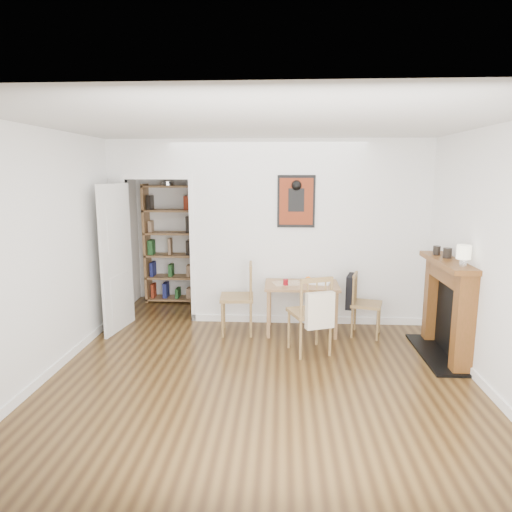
# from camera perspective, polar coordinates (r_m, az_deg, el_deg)

# --- Properties ---
(ground) EXTENTS (5.20, 5.20, 0.00)m
(ground) POSITION_cam_1_polar(r_m,az_deg,el_deg) (5.44, 0.84, -12.79)
(ground) COLOR brown
(ground) RESTS_ON ground
(room_shell) EXTENTS (5.20, 5.20, 5.20)m
(room_shell) POSITION_cam_1_polar(r_m,az_deg,el_deg) (6.40, 2.28, 2.80)
(room_shell) COLOR white
(room_shell) RESTS_ON ground
(dining_table) EXTENTS (0.98, 0.63, 0.67)m
(dining_table) POSITION_cam_1_polar(r_m,az_deg,el_deg) (6.18, 5.72, -4.23)
(dining_table) COLOR #946E45
(dining_table) RESTS_ON ground
(chair_left) EXTENTS (0.51, 0.51, 0.96)m
(chair_left) POSITION_cam_1_polar(r_m,az_deg,el_deg) (6.15, -2.40, -5.29)
(chair_left) COLOR olive
(chair_left) RESTS_ON ground
(chair_right) EXTENTS (0.56, 0.52, 0.84)m
(chair_right) POSITION_cam_1_polar(r_m,az_deg,el_deg) (6.23, 13.48, -5.82)
(chair_right) COLOR olive
(chair_right) RESTS_ON ground
(chair_front) EXTENTS (0.62, 0.66, 0.97)m
(chair_front) POSITION_cam_1_polar(r_m,az_deg,el_deg) (5.51, 6.77, -7.11)
(chair_front) COLOR olive
(chair_front) RESTS_ON ground
(bookshelf) EXTENTS (0.83, 0.33, 1.96)m
(bookshelf) POSITION_cam_1_polar(r_m,az_deg,el_deg) (7.71, -10.69, 1.45)
(bookshelf) COLOR #946E45
(bookshelf) RESTS_ON ground
(fireplace) EXTENTS (0.45, 1.25, 1.16)m
(fireplace) POSITION_cam_1_polar(r_m,az_deg,el_deg) (5.80, 22.90, -5.70)
(fireplace) COLOR brown
(fireplace) RESTS_ON ground
(red_glass) EXTENTS (0.07, 0.07, 0.09)m
(red_glass) POSITION_cam_1_polar(r_m,az_deg,el_deg) (6.05, 3.72, -3.28)
(red_glass) COLOR maroon
(red_glass) RESTS_ON dining_table
(orange_fruit) EXTENTS (0.09, 0.09, 0.09)m
(orange_fruit) POSITION_cam_1_polar(r_m,az_deg,el_deg) (6.22, 6.53, -2.96)
(orange_fruit) COLOR orange
(orange_fruit) RESTS_ON dining_table
(placemat) EXTENTS (0.44, 0.37, 0.00)m
(placemat) POSITION_cam_1_polar(r_m,az_deg,el_deg) (6.18, 3.94, -3.41)
(placemat) COLOR beige
(placemat) RESTS_ON dining_table
(notebook) EXTENTS (0.32, 0.27, 0.01)m
(notebook) POSITION_cam_1_polar(r_m,az_deg,el_deg) (6.20, 7.89, -3.38)
(notebook) COLOR white
(notebook) RESTS_ON dining_table
(mantel_lamp) EXTENTS (0.15, 0.15, 0.23)m
(mantel_lamp) POSITION_cam_1_polar(r_m,az_deg,el_deg) (5.27, 24.53, 0.30)
(mantel_lamp) COLOR silver
(mantel_lamp) RESTS_ON fireplace
(ceramic_jar_a) EXTENTS (0.10, 0.10, 0.12)m
(ceramic_jar_a) POSITION_cam_1_polar(r_m,az_deg,el_deg) (5.76, 22.80, 0.35)
(ceramic_jar_a) COLOR black
(ceramic_jar_a) RESTS_ON fireplace
(ceramic_jar_b) EXTENTS (0.09, 0.09, 0.11)m
(ceramic_jar_b) POSITION_cam_1_polar(r_m,az_deg,el_deg) (5.93, 21.65, 0.65)
(ceramic_jar_b) COLOR black
(ceramic_jar_b) RESTS_ON fireplace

